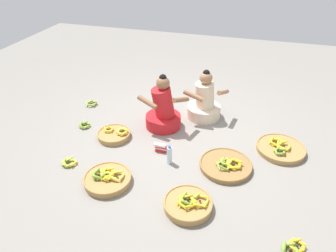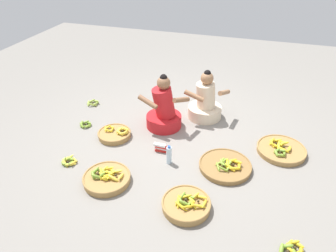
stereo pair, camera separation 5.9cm
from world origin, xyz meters
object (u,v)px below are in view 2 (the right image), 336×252
object	(u,v)px
vendor_woman_front	(164,110)
banana_basket_mid_left	(186,204)
banana_basket_front_center	(281,149)
banana_basket_back_right	(107,178)
packet_carton_stack	(161,147)
banana_basket_near_bicycle	(115,134)
water_bottle	(169,155)
loose_bananas_front_right	(93,103)
loose_bananas_mid_right	(69,162)
vendor_woman_behind	(205,103)
loose_bananas_near_vendor	(292,249)
loose_bananas_back_left	(85,125)
banana_basket_back_center	(225,166)

from	to	relation	value
vendor_woman_front	banana_basket_mid_left	bearing A→B (deg)	-63.80
vendor_woman_front	banana_basket_front_center	size ratio (longest dim) A/B	1.31
banana_basket_back_right	packet_carton_stack	world-z (taller)	banana_basket_back_right
vendor_woman_front	banana_basket_front_center	distance (m)	1.69
vendor_woman_front	banana_basket_front_center	bearing A→B (deg)	-5.09
banana_basket_near_bicycle	water_bottle	bearing A→B (deg)	-19.72
banana_basket_near_bicycle	loose_bananas_front_right	xyz separation A→B (m)	(-0.76, 0.76, -0.02)
loose_bananas_mid_right	banana_basket_front_center	bearing A→B (deg)	21.92
banana_basket_back_right	vendor_woman_behind	bearing A→B (deg)	65.75
loose_bananas_near_vendor	water_bottle	world-z (taller)	water_bottle
loose_bananas_mid_right	loose_bananas_near_vendor	distance (m)	2.70
loose_bananas_back_left	loose_bananas_mid_right	distance (m)	0.86
banana_basket_back_right	loose_bananas_near_vendor	distance (m)	2.07
loose_bananas_back_left	loose_bananas_front_right	world-z (taller)	same
loose_bananas_mid_right	banana_basket_back_right	bearing A→B (deg)	-14.16
banana_basket_front_center	banana_basket_back_center	bearing A→B (deg)	-140.59
banana_basket_front_center	packet_carton_stack	size ratio (longest dim) A/B	3.56
loose_bananas_back_left	loose_bananas_front_right	size ratio (longest dim) A/B	0.87
vendor_woman_behind	packet_carton_stack	bearing A→B (deg)	-110.00
banana_basket_front_center	banana_basket_back_center	xyz separation A→B (m)	(-0.66, -0.54, -0.00)
vendor_woman_front	banana_basket_near_bicycle	bearing A→B (deg)	-141.09
banana_basket_back_right	banana_basket_front_center	bearing A→B (deg)	31.29
banana_basket_near_bicycle	loose_bananas_near_vendor	bearing A→B (deg)	-27.10
loose_bananas_front_right	loose_bananas_near_vendor	world-z (taller)	loose_bananas_near_vendor
loose_bananas_back_left	loose_bananas_mid_right	size ratio (longest dim) A/B	0.93
banana_basket_mid_left	loose_bananas_near_vendor	bearing A→B (deg)	-11.78
loose_bananas_front_right	banana_basket_back_right	bearing A→B (deg)	-56.49
water_bottle	banana_basket_back_right	bearing A→B (deg)	-137.88
banana_basket_mid_left	loose_bananas_front_right	xyz separation A→B (m)	(-2.06, 1.74, -0.03)
water_bottle	banana_basket_front_center	bearing A→B (deg)	25.50
loose_bananas_near_vendor	water_bottle	xyz separation A→B (m)	(-1.45, 0.88, 0.09)
loose_bananas_mid_right	loose_bananas_near_vendor	size ratio (longest dim) A/B	0.89
vendor_woman_front	banana_basket_back_right	distance (m)	1.38
vendor_woman_behind	loose_bananas_near_vendor	world-z (taller)	vendor_woman_behind
banana_basket_back_right	water_bottle	size ratio (longest dim) A/B	2.14
vendor_woman_behind	banana_basket_back_right	bearing A→B (deg)	-114.25
banana_basket_front_center	loose_bananas_mid_right	bearing A→B (deg)	-158.08
banana_basket_mid_left	water_bottle	xyz separation A→B (m)	(-0.39, 0.66, 0.07)
loose_bananas_front_right	water_bottle	xyz separation A→B (m)	(1.67, -1.08, 0.09)
vendor_woman_front	banana_basket_back_right	xyz separation A→B (m)	(-0.27, -1.33, -0.22)
banana_basket_near_bicycle	loose_bananas_front_right	bearing A→B (deg)	135.30
loose_bananas_back_left	water_bottle	distance (m)	1.51
banana_basket_near_bicycle	loose_bananas_mid_right	xyz separation A→B (m)	(-0.30, -0.71, -0.02)
loose_bananas_front_right	loose_bananas_mid_right	size ratio (longest dim) A/B	1.07
loose_bananas_near_vendor	packet_carton_stack	xyz separation A→B (m)	(-1.62, 1.07, 0.03)
banana_basket_near_bicycle	water_bottle	size ratio (longest dim) A/B	1.79
vendor_woman_front	vendor_woman_behind	xyz separation A→B (m)	(0.53, 0.44, -0.02)
loose_bananas_front_right	packet_carton_stack	world-z (taller)	packet_carton_stack
banana_basket_near_bicycle	packet_carton_stack	size ratio (longest dim) A/B	2.62
banana_basket_near_bicycle	water_bottle	world-z (taller)	water_bottle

